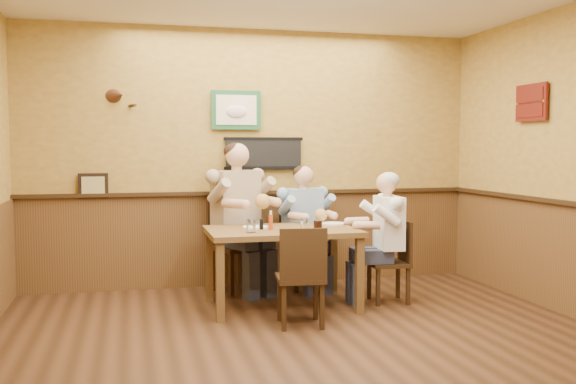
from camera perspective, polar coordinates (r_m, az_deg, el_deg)
name	(u,v)px	position (r m, az deg, el deg)	size (l,w,h in m)	color
room	(329,125)	(4.85, 3.70, 5.99)	(5.02, 5.03, 2.81)	#321D0F
dining_table	(282,238)	(6.07, -0.57, -4.14)	(1.40, 0.90, 0.75)	brown
chair_back_left	(236,245)	(6.78, -4.64, -4.72)	(0.45, 0.45, 0.98)	#342210
chair_back_right	(303,250)	(6.90, 1.31, -5.18)	(0.38, 0.38, 0.83)	#342210
chair_right_end	(388,261)	(6.39, 8.92, -6.12)	(0.37, 0.37, 0.80)	#342210
chair_near_side	(300,276)	(5.49, 1.10, -7.45)	(0.39, 0.39, 0.85)	#342210
diner_tan_shirt	(236,225)	(6.75, -4.65, -2.96)	(0.65, 0.65, 1.40)	tan
diner_blue_polo	(303,234)	(6.88, 1.31, -3.71)	(0.55, 0.55, 1.19)	#82A2C3
diner_white_elder	(389,244)	(6.36, 8.94, -4.60)	(0.53, 0.53, 1.15)	white
water_glass_left	(251,225)	(5.80, -3.30, -2.99)	(0.08, 0.08, 0.13)	white
water_glass_mid	(305,225)	(5.89, 1.50, -2.91)	(0.08, 0.08, 0.12)	white
cola_tumbler	(318,226)	(5.84, 2.67, -3.05)	(0.08, 0.08, 0.10)	black
hot_sauce_bottle	(271,221)	(5.96, -1.54, -2.62)	(0.04, 0.04, 0.16)	#C93F15
salt_shaker	(261,224)	(6.10, -2.46, -2.86)	(0.03, 0.03, 0.08)	white
pepper_shaker	(261,224)	(6.01, -2.39, -2.88)	(0.04, 0.04, 0.10)	black
plate_far_left	(255,227)	(6.12, -2.94, -3.14)	(0.24, 0.24, 0.02)	white
plate_far_right	(332,224)	(6.41, 3.97, -2.81)	(0.24, 0.24, 0.02)	silver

